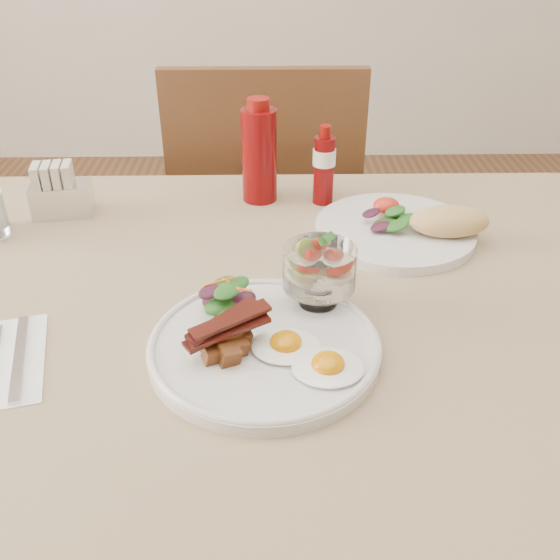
{
  "coord_description": "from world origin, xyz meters",
  "views": [
    {
      "loc": [
        0.01,
        -0.7,
        1.23
      ],
      "look_at": [
        0.02,
        -0.05,
        0.82
      ],
      "focal_mm": 40.0,
      "sensor_mm": 36.0,
      "label": 1
    }
  ],
  "objects": [
    {
      "name": "main_plate",
      "position": [
        0.0,
        -0.11,
        0.76
      ],
      "size": [
        0.28,
        0.28,
        0.02
      ],
      "primitive_type": "cylinder",
      "color": "silver",
      "rests_on": "table"
    },
    {
      "name": "ketchup_bottle",
      "position": [
        -0.01,
        0.33,
        0.84
      ],
      "size": [
        0.07,
        0.07,
        0.18
      ],
      "rotation": [
        0.0,
        0.0,
        0.23
      ],
      "color": "#630507",
      "rests_on": "table"
    },
    {
      "name": "side_salad",
      "position": [
        -0.04,
        -0.04,
        0.79
      ],
      "size": [
        0.07,
        0.07,
        0.04
      ],
      "rotation": [
        0.0,
        0.0,
        0.0
      ],
      "color": "#184713",
      "rests_on": "main_plate"
    },
    {
      "name": "napkin_cutlery",
      "position": [
        -0.31,
        -0.12,
        0.75
      ],
      "size": [
        0.14,
        0.19,
        0.01
      ],
      "rotation": [
        0.0,
        0.0,
        0.25
      ],
      "color": "white",
      "rests_on": "table"
    },
    {
      "name": "fruit_cup",
      "position": [
        0.07,
        -0.03,
        0.82
      ],
      "size": [
        0.09,
        0.09,
        0.1
      ],
      "rotation": [
        0.0,
        0.0,
        0.34
      ],
      "color": "white",
      "rests_on": "main_plate"
    },
    {
      "name": "fried_eggs",
      "position": [
        0.05,
        -0.14,
        0.77
      ],
      "size": [
        0.13,
        0.12,
        0.02
      ],
      "rotation": [
        0.0,
        0.0,
        -0.07
      ],
      "color": "white",
      "rests_on": "main_plate"
    },
    {
      "name": "chair_far",
      "position": [
        0.0,
        0.66,
        0.52
      ],
      "size": [
        0.42,
        0.42,
        0.93
      ],
      "color": "brown",
      "rests_on": "ground"
    },
    {
      "name": "hot_sauce_bottle",
      "position": [
        0.1,
        0.31,
        0.82
      ],
      "size": [
        0.05,
        0.05,
        0.14
      ],
      "rotation": [
        0.0,
        0.0,
        0.37
      ],
      "color": "#630507",
      "rests_on": "table"
    },
    {
      "name": "second_plate",
      "position": [
        0.23,
        0.18,
        0.77
      ],
      "size": [
        0.27,
        0.26,
        0.06
      ],
      "rotation": [
        0.0,
        0.0,
        0.09
      ],
      "color": "silver",
      "rests_on": "table"
    },
    {
      "name": "bacon_potato_pile",
      "position": [
        -0.04,
        -0.13,
        0.79
      ],
      "size": [
        0.1,
        0.08,
        0.05
      ],
      "rotation": [
        0.0,
        0.0,
        0.14
      ],
      "color": "brown",
      "rests_on": "main_plate"
    },
    {
      "name": "sugar_caddy",
      "position": [
        -0.35,
        0.27,
        0.79
      ],
      "size": [
        0.11,
        0.07,
        0.09
      ],
      "rotation": [
        0.0,
        0.0,
        0.14
      ],
      "color": "silver",
      "rests_on": "table"
    },
    {
      "name": "table",
      "position": [
        0.0,
        0.0,
        0.66
      ],
      "size": [
        1.33,
        0.88,
        0.75
      ],
      "color": "brown",
      "rests_on": "ground"
    }
  ]
}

